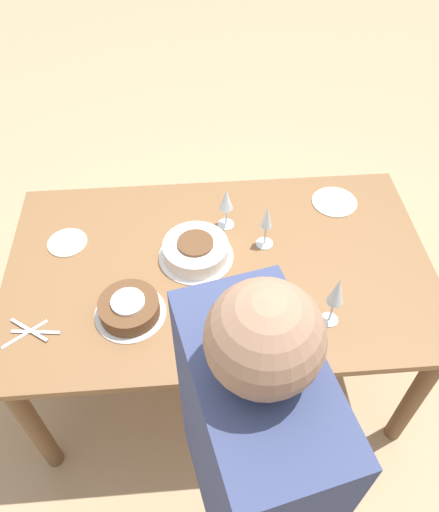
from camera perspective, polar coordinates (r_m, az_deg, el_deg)
ground_plane at (r=2.54m, az=0.00°, el=-12.02°), size 12.00×12.00×0.00m
dining_table at (r=2.00m, az=0.00°, el=-2.83°), size 1.64×0.98×0.75m
cake_center_white at (r=1.93m, az=-2.73°, el=0.65°), size 0.29×0.29×0.09m
cake_front_chocolate at (r=1.78m, az=-10.27°, el=-5.88°), size 0.25×0.25×0.08m
wine_glass_near at (r=1.68m, az=13.26°, el=-4.09°), size 0.06×0.06×0.23m
wine_glass_far at (r=1.91m, az=5.41°, el=4.09°), size 0.07×0.07×0.20m
wine_glass_extra at (r=1.99m, az=0.77°, el=6.23°), size 0.07×0.07×0.19m
dessert_plate_left at (r=2.09m, az=-17.00°, el=1.47°), size 0.16×0.16×0.01m
dessert_plate_right at (r=2.23m, az=13.00°, el=6.04°), size 0.19×0.19×0.01m
fork_pile at (r=1.86m, az=-20.86°, el=-8.11°), size 0.19×0.12×0.01m
person_cutting at (r=1.27m, az=3.45°, el=-23.18°), size 0.30×0.44×1.67m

